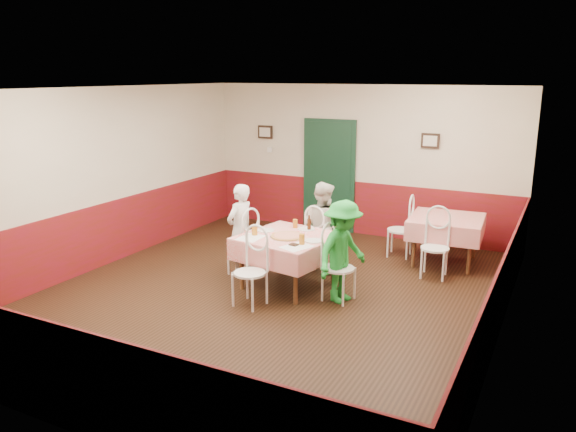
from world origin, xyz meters
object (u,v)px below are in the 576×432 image
at_px(pizza, 287,236).
at_px(diner_right, 343,252).
at_px(second_table, 445,240).
at_px(chair_second_a, 400,230).
at_px(glass_b, 302,239).
at_px(chair_far, 321,243).
at_px(diner_far, 323,226).
at_px(chair_left, 243,246).
at_px(main_table, 288,262).
at_px(chair_second_b, 435,248).
at_px(chair_right, 339,269).
at_px(diner_left, 240,230).
at_px(chair_near, 250,273).
at_px(beer_bottle, 309,223).
at_px(wallet, 294,245).
at_px(glass_c, 295,224).
at_px(glass_a, 255,230).

relative_size(pizza, diner_right, 0.33).
bearing_deg(second_table, diner_right, -111.85).
height_order(chair_second_a, glass_b, glass_b).
height_order(pizza, diner_right, diner_right).
bearing_deg(chair_second_a, chair_far, -39.59).
relative_size(second_table, chair_second_a, 1.24).
bearing_deg(diner_far, chair_left, 55.23).
bearing_deg(diner_far, glass_b, 118.00).
bearing_deg(chair_far, diner_far, -88.83).
relative_size(chair_far, diner_far, 0.64).
relative_size(main_table, chair_second_b, 1.36).
xyz_separation_m(chair_right, diner_left, (-1.73, 0.29, 0.25)).
height_order(chair_near, beer_bottle, beer_bottle).
distance_m(second_table, chair_right, 2.43).
relative_size(main_table, diner_left, 0.87).
bearing_deg(chair_far, chair_near, 91.17).
relative_size(chair_near, wallet, 8.18).
height_order(chair_far, chair_near, same).
distance_m(chair_second_b, pizza, 2.28).
relative_size(beer_bottle, diner_right, 0.15).
bearing_deg(diner_right, beer_bottle, 69.20).
bearing_deg(diner_left, chair_second_a, 145.37).
bearing_deg(second_table, chair_far, -142.72).
bearing_deg(chair_far, pizza, 92.96).
relative_size(chair_far, glass_c, 7.09).
xyz_separation_m(chair_far, wallet, (0.14, -1.21, 0.32)).
distance_m(main_table, diner_left, 0.96).
distance_m(pizza, glass_a, 0.48).
bearing_deg(chair_right, second_table, -15.53).
height_order(beer_bottle, diner_far, diner_far).
height_order(chair_left, beer_bottle, beer_bottle).
bearing_deg(glass_c, second_table, 41.32).
relative_size(chair_second_b, glass_b, 6.36).
xyz_separation_m(chair_far, diner_far, (0.01, 0.05, 0.25)).
distance_m(chair_second_a, beer_bottle, 1.96).
bearing_deg(diner_far, chair_far, 98.60).
bearing_deg(beer_bottle, chair_second_a, 62.14).
height_order(glass_c, diner_far, diner_far).
bearing_deg(glass_b, chair_right, 16.41).
height_order(main_table, pizza, pizza).
bearing_deg(chair_far, beer_bottle, 100.96).
height_order(chair_left, chair_second_a, same).
height_order(glass_b, glass_c, glass_b).
relative_size(pizza, wallet, 4.15).
height_order(glass_a, diner_right, diner_right).
relative_size(chair_far, glass_b, 6.36).
bearing_deg(chair_right, chair_far, 43.09).
xyz_separation_m(chair_near, pizza, (0.16, 0.78, 0.33)).
bearing_deg(chair_near, glass_a, 120.51).
xyz_separation_m(pizza, glass_b, (0.33, -0.22, 0.06)).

